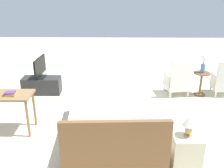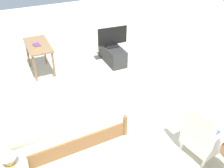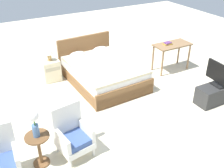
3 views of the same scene
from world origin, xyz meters
The scene contains 11 objects.
ground_plane centered at (0.00, 0.00, 0.00)m, with size 16.00×16.00×0.00m, color beige.
bed centered at (0.24, 1.13, 0.30)m, with size 1.67×2.25×0.96m.
armchair_by_window_right centered at (-1.37, -0.91, 0.37)m, with size 0.61×0.61×0.92m.
side_table centered at (-1.96, -0.91, 0.38)m, with size 0.40×0.40×0.60m.
flower_vase centered at (-1.96, -0.91, 0.89)m, with size 0.17×0.17×0.48m.
nightstand centered at (-0.89, 1.87, 0.28)m, with size 0.44×0.41×0.57m.
table_lamp centered at (-0.89, 1.87, 0.78)m, with size 0.22×0.22×0.33m.
tv_stand centered at (2.09, -0.97, 0.21)m, with size 0.96×0.40×0.43m.
tv_flatscreen centered at (2.09, -0.97, 0.70)m, with size 0.22×0.76×0.52m.
vanity_desk centered at (2.27, 0.85, 0.66)m, with size 1.04×0.52×0.77m.
book_stack centered at (2.13, 0.89, 0.80)m, with size 0.24×0.18×0.06m.
Camera 1 is at (0.20, 5.25, 2.74)m, focal length 42.00 mm.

